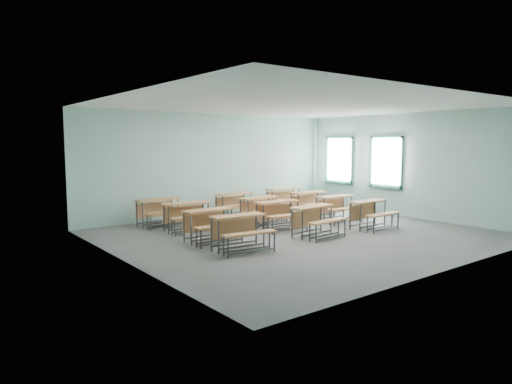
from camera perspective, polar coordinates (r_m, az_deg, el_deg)
room at (r=11.41m, az=5.82°, el=2.68°), size 9.04×8.04×3.24m
desk_unit_r0c0 at (r=9.70m, az=-1.94°, el=-4.40°), size 1.28×0.93×0.75m
desk_unit_r0c1 at (r=11.21m, az=7.47°, el=-3.02°), size 1.28×0.93×0.75m
desk_unit_r0c2 at (r=12.53m, az=14.22°, el=-2.20°), size 1.25×0.87×0.75m
desk_unit_r1c0 at (r=10.58m, az=-5.68°, el=-3.54°), size 1.22×0.83×0.75m
desk_unit_r1c1 at (r=12.05m, az=2.97°, el=-2.34°), size 1.27×0.91×0.75m
desk_unit_r1c2 at (r=13.43m, az=10.08°, el=-1.55°), size 1.24×0.86×0.75m
desk_unit_r2c0 at (r=11.89m, az=-8.50°, el=-2.51°), size 1.28×0.93×0.75m
desk_unit_r2c1 at (r=12.97m, az=0.67°, el=-1.73°), size 1.27×0.91×0.75m
desk_unit_r2c2 at (r=14.41m, az=6.83°, el=-0.99°), size 1.23×0.85×0.75m
desk_unit_r3c0 at (r=12.82m, az=-11.94°, el=-1.96°), size 1.28×0.92×0.75m
desk_unit_r3c1 at (r=13.97m, az=-2.52°, el=-1.17°), size 1.26×0.90×0.75m
desk_unit_r3c2 at (r=15.41m, az=3.67°, el=-0.49°), size 1.29×0.94×0.75m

